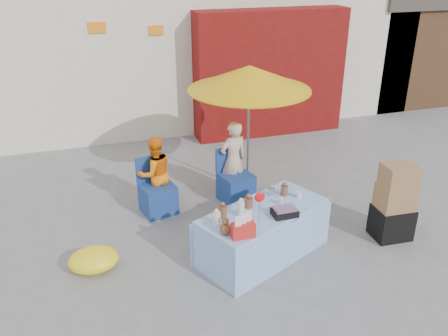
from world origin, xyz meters
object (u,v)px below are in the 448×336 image
object	(u,v)px
chair_right	(236,185)
vendor_beige	(233,160)
umbrella	(250,78)
market_table	(262,232)
vendor_orange	(155,173)
box_stack	(394,204)
chair_left	(158,197)

from	to	relation	value
chair_right	vendor_beige	size ratio (longest dim) A/B	0.67
umbrella	vendor_beige	bearing A→B (deg)	-153.43
market_table	chair_right	world-z (taller)	market_table
chair_right	umbrella	bearing A→B (deg)	30.18
vendor_orange	box_stack	distance (m)	3.47
market_table	vendor_orange	distance (m)	2.01
market_table	box_stack	xyz separation A→B (m)	(1.87, -0.14, 0.17)
umbrella	box_stack	size ratio (longest dim) A/B	1.88
chair_right	vendor_beige	world-z (taller)	vendor_beige
umbrella	vendor_orange	bearing A→B (deg)	-174.47
vendor_beige	umbrella	world-z (taller)	umbrella
chair_left	box_stack	distance (m)	3.41
market_table	chair_left	xyz separation A→B (m)	(-1.09, 1.54, -0.09)
vendor_orange	umbrella	distance (m)	2.03
vendor_beige	box_stack	bearing A→B (deg)	120.35
chair_right	box_stack	bearing A→B (deg)	-57.38
chair_right	chair_left	bearing A→B (deg)	167.02
box_stack	chair_left	bearing A→B (deg)	150.49
vendor_orange	chair_left	bearing A→B (deg)	75.51
vendor_orange	chair_right	bearing A→B (deg)	160.86
chair_right	vendor_orange	distance (m)	1.30
chair_right	vendor_orange	world-z (taller)	vendor_orange
vendor_orange	vendor_beige	distance (m)	1.25
market_table	vendor_beige	size ratio (longest dim) A/B	1.52
chair_right	vendor_beige	distance (m)	0.41
chair_right	box_stack	distance (m)	2.41
vendor_beige	box_stack	distance (m)	2.49
market_table	chair_left	bearing A→B (deg)	100.55
chair_right	vendor_orange	xyz separation A→B (m)	(-1.25, 0.13, 0.33)
market_table	umbrella	world-z (taller)	umbrella
chair_left	box_stack	xyz separation A→B (m)	(2.96, -1.68, 0.26)
vendor_orange	umbrella	xyz separation A→B (m)	(1.55, 0.15, 1.31)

